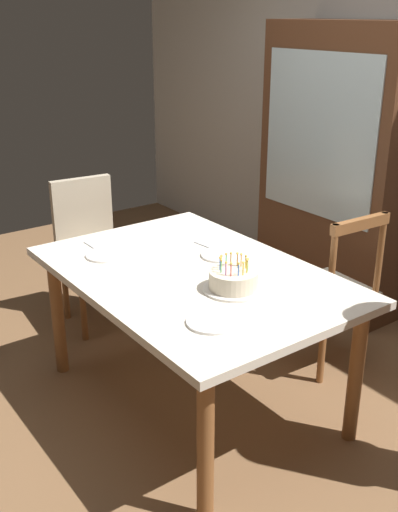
{
  "coord_description": "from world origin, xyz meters",
  "views": [
    {
      "loc": [
        2.24,
        -1.59,
        1.95
      ],
      "look_at": [
        0.05,
        0.0,
        0.86
      ],
      "focal_mm": 42.69,
      "sensor_mm": 36.0,
      "label": 1
    }
  ],
  "objects_px": {
    "birthday_cake": "(233,281)",
    "plate_near_guest": "(213,322)",
    "plate_near_celebrant": "(107,255)",
    "chair_upholstered": "(90,244)",
    "dining_table": "(193,287)",
    "chair_spindle_back": "(330,292)",
    "china_cabinet": "(338,169)",
    "plate_far_side": "(222,255)"
  },
  "relations": [
    {
      "from": "plate_near_celebrant",
      "to": "china_cabinet",
      "type": "bearing_deg",
      "value": 91.22
    },
    {
      "from": "chair_spindle_back",
      "to": "china_cabinet",
      "type": "xyz_separation_m",
      "value": [
        -0.62,
        0.7,
        0.49
      ]
    },
    {
      "from": "chair_spindle_back",
      "to": "chair_upholstered",
      "type": "distance_m",
      "value": 1.57
    },
    {
      "from": "birthday_cake",
      "to": "dining_table",
      "type": "bearing_deg",
      "value": -174.51
    },
    {
      "from": "china_cabinet",
      "to": "chair_spindle_back",
      "type": "bearing_deg",
      "value": -48.37
    },
    {
      "from": "plate_near_celebrant",
      "to": "plate_far_side",
      "type": "distance_m",
      "value": 0.6
    },
    {
      "from": "birthday_cake",
      "to": "plate_near_guest",
      "type": "height_order",
      "value": "birthday_cake"
    },
    {
      "from": "dining_table",
      "to": "chair_spindle_back",
      "type": "xyz_separation_m",
      "value": [
        0.14,
        0.86,
        -0.21
      ]
    },
    {
      "from": "birthday_cake",
      "to": "plate_near_celebrant",
      "type": "relative_size",
      "value": 1.27
    },
    {
      "from": "plate_near_guest",
      "to": "chair_upholstered",
      "type": "relative_size",
      "value": 0.23
    },
    {
      "from": "chair_spindle_back",
      "to": "chair_upholstered",
      "type": "height_order",
      "value": "same"
    },
    {
      "from": "plate_near_celebrant",
      "to": "plate_near_guest",
      "type": "xyz_separation_m",
      "value": [
        0.92,
        0.0,
        0.0
      ]
    },
    {
      "from": "chair_spindle_back",
      "to": "china_cabinet",
      "type": "distance_m",
      "value": 1.06
    },
    {
      "from": "birthday_cake",
      "to": "plate_near_celebrant",
      "type": "xyz_separation_m",
      "value": [
        -0.72,
        -0.27,
        -0.04
      ]
    },
    {
      "from": "chair_upholstered",
      "to": "china_cabinet",
      "type": "height_order",
      "value": "china_cabinet"
    },
    {
      "from": "china_cabinet",
      "to": "plate_near_guest",
      "type": "bearing_deg",
      "value": -62.06
    },
    {
      "from": "plate_far_side",
      "to": "plate_near_guest",
      "type": "distance_m",
      "value": 0.74
    },
    {
      "from": "plate_near_celebrant",
      "to": "chair_spindle_back",
      "type": "distance_m",
      "value": 1.28
    },
    {
      "from": "birthday_cake",
      "to": "chair_spindle_back",
      "type": "height_order",
      "value": "chair_spindle_back"
    },
    {
      "from": "chair_spindle_back",
      "to": "plate_near_celebrant",
      "type": "bearing_deg",
      "value": -117.85
    },
    {
      "from": "dining_table",
      "to": "plate_far_side",
      "type": "xyz_separation_m",
      "value": [
        -0.08,
        0.24,
        0.09
      ]
    },
    {
      "from": "dining_table",
      "to": "plate_near_guest",
      "type": "relative_size",
      "value": 7.25
    },
    {
      "from": "plate_far_side",
      "to": "china_cabinet",
      "type": "xyz_separation_m",
      "value": [
        -0.4,
        1.31,
        0.19
      ]
    },
    {
      "from": "dining_table",
      "to": "chair_spindle_back",
      "type": "relative_size",
      "value": 1.68
    },
    {
      "from": "dining_table",
      "to": "chair_upholstered",
      "type": "xyz_separation_m",
      "value": [
        -1.19,
        0.02,
        -0.14
      ]
    },
    {
      "from": "chair_upholstered",
      "to": "china_cabinet",
      "type": "distance_m",
      "value": 1.74
    },
    {
      "from": "plate_near_guest",
      "to": "chair_upholstered",
      "type": "height_order",
      "value": "chair_upholstered"
    },
    {
      "from": "birthday_cake",
      "to": "plate_far_side",
      "type": "height_order",
      "value": "birthday_cake"
    },
    {
      "from": "dining_table",
      "to": "china_cabinet",
      "type": "xyz_separation_m",
      "value": [
        -0.48,
        1.56,
        0.28
      ]
    },
    {
      "from": "dining_table",
      "to": "chair_spindle_back",
      "type": "height_order",
      "value": "chair_spindle_back"
    },
    {
      "from": "dining_table",
      "to": "chair_spindle_back",
      "type": "bearing_deg",
      "value": 80.48
    },
    {
      "from": "plate_near_celebrant",
      "to": "chair_upholstered",
      "type": "bearing_deg",
      "value": 160.48
    },
    {
      "from": "dining_table",
      "to": "plate_near_celebrant",
      "type": "xyz_separation_m",
      "value": [
        -0.44,
        -0.24,
        0.09
      ]
    },
    {
      "from": "chair_spindle_back",
      "to": "birthday_cake",
      "type": "bearing_deg",
      "value": -80.68
    },
    {
      "from": "birthday_cake",
      "to": "plate_near_guest",
      "type": "distance_m",
      "value": 0.34
    },
    {
      "from": "birthday_cake",
      "to": "chair_upholstered",
      "type": "height_order",
      "value": "chair_upholstered"
    },
    {
      "from": "plate_near_celebrant",
      "to": "china_cabinet",
      "type": "height_order",
      "value": "china_cabinet"
    },
    {
      "from": "dining_table",
      "to": "plate_far_side",
      "type": "height_order",
      "value": "plate_far_side"
    },
    {
      "from": "chair_upholstered",
      "to": "china_cabinet",
      "type": "xyz_separation_m",
      "value": [
        0.71,
        1.54,
        0.42
      ]
    },
    {
      "from": "dining_table",
      "to": "chair_upholstered",
      "type": "bearing_deg",
      "value": 178.96
    },
    {
      "from": "dining_table",
      "to": "plate_far_side",
      "type": "distance_m",
      "value": 0.27
    },
    {
      "from": "dining_table",
      "to": "plate_near_celebrant",
      "type": "relative_size",
      "value": 7.25
    }
  ]
}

